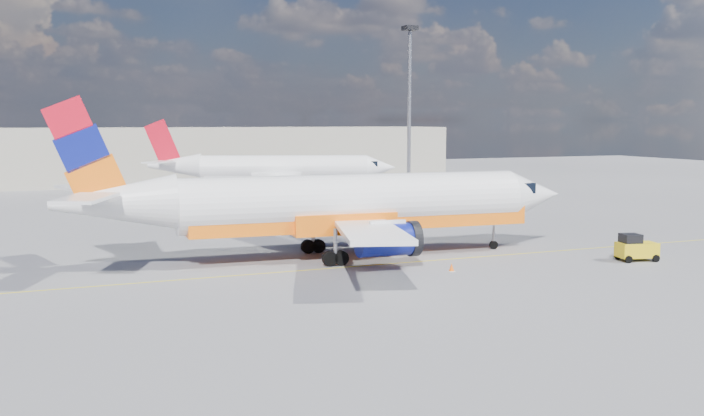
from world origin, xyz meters
name	(u,v)px	position (x,y,z in m)	size (l,w,h in m)	color
ground	(415,272)	(0.00, 0.00, 0.00)	(240.00, 240.00, 0.00)	slate
taxi_line	(394,263)	(0.00, 3.00, 0.01)	(70.00, 0.15, 0.01)	yellow
terminal_main	(218,154)	(5.00, 75.00, 4.00)	(70.00, 14.00, 8.00)	#A7A18F
main_jet	(338,205)	(-2.61, 6.13, 3.54)	(35.09, 27.71, 10.63)	white
second_jet	(276,170)	(6.62, 50.50, 3.09)	(30.47, 23.13, 9.26)	white
gse_tug	(636,248)	(14.94, -2.10, 0.84)	(2.72, 2.00, 1.78)	black
traffic_cone	(452,267)	(2.07, -0.73, 0.25)	(0.36, 0.36, 0.51)	white
floodlight_mast	(409,99)	(16.35, 33.78, 11.37)	(1.38, 1.38, 18.96)	#96969D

